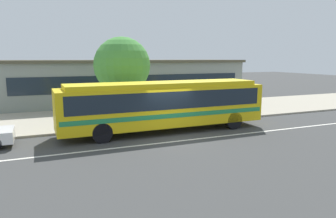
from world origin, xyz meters
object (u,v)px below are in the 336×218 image
object	(u,v)px
bus_stop_sign	(211,96)
street_tree_near_stop	(122,65)
transit_bus	(164,103)
pedestrian_waiting_near_sign	(221,103)

from	to	relation	value
bus_stop_sign	street_tree_near_stop	size ratio (longest dim) A/B	0.43
transit_bus	bus_stop_sign	distance (m)	4.52
bus_stop_sign	transit_bus	bearing A→B (deg)	-156.00
transit_bus	pedestrian_waiting_near_sign	distance (m)	5.33
pedestrian_waiting_near_sign	bus_stop_sign	xyz separation A→B (m)	(-0.81, -0.12, 0.50)
pedestrian_waiting_near_sign	bus_stop_sign	bearing A→B (deg)	-171.70
street_tree_near_stop	pedestrian_waiting_near_sign	bearing A→B (deg)	-19.53
pedestrian_waiting_near_sign	street_tree_near_stop	bearing A→B (deg)	160.47
pedestrian_waiting_near_sign	street_tree_near_stop	size ratio (longest dim) A/B	0.31
bus_stop_sign	pedestrian_waiting_near_sign	bearing A→B (deg)	8.30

